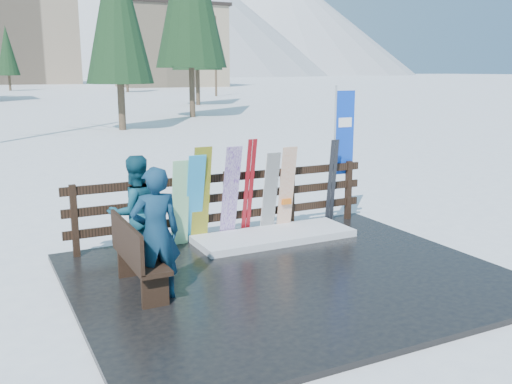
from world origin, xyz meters
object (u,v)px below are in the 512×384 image
rental_flag (342,138)px  person_back (135,213)px  snowboard_2 (201,195)px  snowboard_4 (270,193)px  bench (135,254)px  snowboard_5 (287,189)px  person_front (156,234)px  snowboard_1 (180,203)px  snowboard_0 (195,199)px  snowboard_3 (231,193)px

rental_flag → person_back: rental_flag is taller
snowboard_2 → snowboard_4: size_ratio=1.13×
bench → snowboard_5: bearing=27.1°
person_front → snowboard_5: bearing=-143.2°
snowboard_2 → person_back: 1.51m
rental_flag → person_back: bearing=-166.8°
snowboard_2 → rental_flag: 3.13m
snowboard_2 → snowboard_4: bearing=-0.0°
snowboard_4 → person_front: bearing=-143.7°
snowboard_1 → snowboard_2: (0.37, 0.00, 0.10)m
snowboard_1 → person_back: size_ratio=0.87×
snowboard_2 → person_front: 2.42m
snowboard_0 → person_back: (-1.20, -0.75, 0.08)m
snowboard_1 → snowboard_4: 1.68m
snowboard_1 → snowboard_5: 2.02m
snowboard_4 → bench: bearing=-150.2°
snowboard_3 → snowboard_5: size_ratio=1.07×
rental_flag → person_front: (-4.40, -2.25, -0.75)m
snowboard_0 → rental_flag: size_ratio=0.61×
snowboard_2 → rental_flag: bearing=5.1°
snowboard_5 → person_back: person_back is taller
snowboard_1 → rental_flag: 3.51m
bench → snowboard_0: bearing=48.5°
snowboard_4 → snowboard_5: snowboard_5 is taller
bench → snowboard_3: (2.11, 1.65, 0.31)m
snowboard_3 → snowboard_5: snowboard_3 is taller
snowboard_5 → person_front: 3.62m
rental_flag → snowboard_5: bearing=-168.8°
snowboard_2 → rental_flag: rental_flag is taller
bench → rental_flag: (4.59, 1.92, 1.09)m
bench → person_back: size_ratio=0.89×
snowboard_5 → person_back: size_ratio=0.93×
person_front → person_back: bearing=-89.6°
snowboard_3 → person_back: person_back is taller
snowboard_4 → rental_flag: rental_flag is taller
rental_flag → person_back: 4.51m
bench → snowboard_3: size_ratio=0.89×
snowboard_0 → snowboard_1: bearing=-180.0°
person_front → rental_flag: bearing=-149.3°
bench → rental_flag: 5.09m
snowboard_1 → snowboard_3: bearing=0.0°
snowboard_3 → person_front: bearing=-134.2°
snowboard_2 → person_front: person_front is taller
snowboard_0 → snowboard_1: snowboard_0 is taller
snowboard_0 → rental_flag: 3.25m
bench → snowboard_5: snowboard_5 is taller
bench → person_front: bearing=-60.5°
snowboard_3 → snowboard_5: bearing=0.0°
snowboard_2 → snowboard_4: (1.31, -0.00, -0.09)m
rental_flag → person_front: rental_flag is taller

